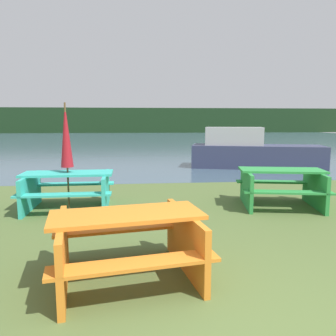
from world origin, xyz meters
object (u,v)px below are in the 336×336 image
at_px(picnic_table_orange, 127,239).
at_px(picnic_table_green, 281,184).
at_px(picnic_table_teal, 68,187).
at_px(umbrella_crimson, 66,136).
at_px(boat, 252,152).

bearing_deg(picnic_table_orange, picnic_table_green, 43.13).
height_order(picnic_table_teal, umbrella_crimson, umbrella_crimson).
xyz_separation_m(umbrella_crimson, boat, (5.85, 5.58, -0.90)).
bearing_deg(picnic_table_teal, picnic_table_green, -3.14).
bearing_deg(picnic_table_teal, boat, 43.66).
relative_size(picnic_table_orange, picnic_table_teal, 1.04).
bearing_deg(picnic_table_orange, picnic_table_teal, 112.07).
relative_size(picnic_table_teal, boat, 0.35).
xyz_separation_m(picnic_table_orange, boat, (4.57, 8.73, 0.13)).
bearing_deg(umbrella_crimson, picnic_table_orange, -67.93).
distance_m(picnic_table_orange, picnic_table_green, 4.25).
bearing_deg(umbrella_crimson, picnic_table_green, -3.14).
xyz_separation_m(picnic_table_teal, umbrella_crimson, (-0.00, 0.00, 1.03)).
bearing_deg(picnic_table_green, boat, 75.80).
height_order(picnic_table_orange, boat, boat).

